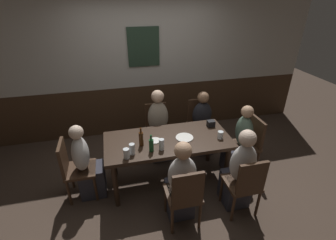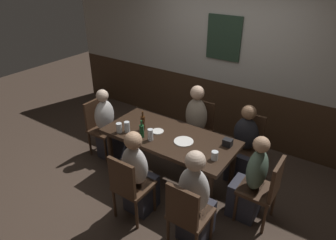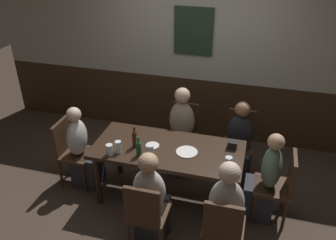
{
  "view_description": "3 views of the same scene",
  "coord_description": "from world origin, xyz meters",
  "px_view_note": "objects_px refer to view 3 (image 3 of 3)",
  "views": [
    {
      "loc": [
        -0.67,
        -2.79,
        2.58
      ],
      "look_at": [
        0.02,
        0.08,
        1.0
      ],
      "focal_mm": 26.09,
      "sensor_mm": 36.0,
      "label": 1
    },
    {
      "loc": [
        1.88,
        -2.78,
        2.77
      ],
      "look_at": [
        -0.07,
        0.07,
        0.92
      ],
      "focal_mm": 32.37,
      "sensor_mm": 36.0,
      "label": 2
    },
    {
      "loc": [
        0.91,
        -3.27,
        3.03
      ],
      "look_at": [
        -0.02,
        0.08,
        1.07
      ],
      "focal_mm": 37.61,
      "sensor_mm": 36.0,
      "label": 3
    }
  ],
  "objects_px": {
    "condiment_caddy": "(232,145)",
    "person_right_far": "(238,147)",
    "chair_head_east": "(280,184)",
    "person_mid_far": "(181,136)",
    "chair_right_far": "(239,139)",
    "person_head_west": "(83,153)",
    "pint_glass_pale": "(150,152)",
    "chair_head_west": "(71,149)",
    "person_right_near": "(225,216)",
    "beer_glass_tall": "(110,150)",
    "chair_mid_near": "(146,213)",
    "tumbler_short": "(228,162)",
    "beer_bottle_brown": "(135,139)",
    "chair_mid_far": "(183,131)",
    "pint_glass_amber": "(118,148)",
    "dining_table": "(168,154)",
    "person_mid_near": "(151,203)",
    "chair_right_near": "(223,228)",
    "person_head_east": "(264,183)",
    "plate_white_small": "(152,146)",
    "plate_white_large": "(187,152)",
    "beer_bottle_green": "(139,148)"
  },
  "relations": [
    {
      "from": "chair_head_east",
      "to": "person_right_far",
      "type": "relative_size",
      "value": 0.8
    },
    {
      "from": "person_right_near",
      "to": "tumbler_short",
      "type": "xyz_separation_m",
      "value": [
        -0.05,
        0.51,
        0.28
      ]
    },
    {
      "from": "person_right_near",
      "to": "beer_bottle_brown",
      "type": "xyz_separation_m",
      "value": [
        -1.15,
        0.59,
        0.35
      ]
    },
    {
      "from": "chair_mid_far",
      "to": "person_head_west",
      "type": "distance_m",
      "value": 1.39
    },
    {
      "from": "chair_mid_near",
      "to": "chair_head_west",
      "type": "xyz_separation_m",
      "value": [
        -1.29,
        0.82,
        0.0
      ]
    },
    {
      "from": "person_mid_near",
      "to": "person_head_west",
      "type": "distance_m",
      "value": 1.3
    },
    {
      "from": "beer_glass_tall",
      "to": "chair_head_east",
      "type": "bearing_deg",
      "value": 8.95
    },
    {
      "from": "pint_glass_pale",
      "to": "beer_glass_tall",
      "type": "xyz_separation_m",
      "value": [
        -0.46,
        -0.08,
        -0.01
      ]
    },
    {
      "from": "dining_table",
      "to": "plate_white_large",
      "type": "xyz_separation_m",
      "value": [
        0.23,
        -0.02,
        0.09
      ]
    },
    {
      "from": "dining_table",
      "to": "chair_mid_near",
      "type": "distance_m",
      "value": 0.83
    },
    {
      "from": "chair_head_east",
      "to": "person_right_far",
      "type": "xyz_separation_m",
      "value": [
        -0.52,
        0.65,
        -0.03
      ]
    },
    {
      "from": "pint_glass_amber",
      "to": "tumbler_short",
      "type": "bearing_deg",
      "value": 3.99
    },
    {
      "from": "condiment_caddy",
      "to": "person_right_far",
      "type": "bearing_deg",
      "value": 83.56
    },
    {
      "from": "chair_head_west",
      "to": "chair_mid_far",
      "type": "height_order",
      "value": "same"
    },
    {
      "from": "person_mid_far",
      "to": "chair_right_far",
      "type": "bearing_deg",
      "value": 11.76
    },
    {
      "from": "dining_table",
      "to": "pint_glass_amber",
      "type": "height_order",
      "value": "pint_glass_amber"
    },
    {
      "from": "beer_bottle_green",
      "to": "person_mid_far",
      "type": "bearing_deg",
      "value": 72.78
    },
    {
      "from": "person_head_west",
      "to": "beer_bottle_brown",
      "type": "distance_m",
      "value": 0.84
    },
    {
      "from": "plate_white_small",
      "to": "person_head_east",
      "type": "bearing_deg",
      "value": 0.24
    },
    {
      "from": "pint_glass_pale",
      "to": "person_mid_far",
      "type": "bearing_deg",
      "value": 81.03
    },
    {
      "from": "beer_bottle_brown",
      "to": "person_head_west",
      "type": "bearing_deg",
      "value": 175.03
    },
    {
      "from": "chair_head_west",
      "to": "person_mid_near",
      "type": "relative_size",
      "value": 0.78
    },
    {
      "from": "chair_mid_near",
      "to": "plate_white_small",
      "type": "distance_m",
      "value": 0.87
    },
    {
      "from": "pint_glass_amber",
      "to": "pint_glass_pale",
      "type": "xyz_separation_m",
      "value": [
        0.38,
        0.01,
        0.0
      ]
    },
    {
      "from": "beer_glass_tall",
      "to": "tumbler_short",
      "type": "bearing_deg",
      "value": 6.71
    },
    {
      "from": "person_head_west",
      "to": "condiment_caddy",
      "type": "bearing_deg",
      "value": 6.31
    },
    {
      "from": "dining_table",
      "to": "pint_glass_amber",
      "type": "xyz_separation_m",
      "value": [
        -0.52,
        -0.23,
        0.15
      ]
    },
    {
      "from": "dining_table",
      "to": "person_mid_near",
      "type": "xyz_separation_m",
      "value": [
        0.0,
        -0.66,
        -0.18
      ]
    },
    {
      "from": "chair_head_west",
      "to": "person_head_east",
      "type": "relative_size",
      "value": 0.79
    },
    {
      "from": "chair_mid_near",
      "to": "plate_white_large",
      "type": "relative_size",
      "value": 3.56
    },
    {
      "from": "dining_table",
      "to": "chair_mid_near",
      "type": "height_order",
      "value": "chair_mid_near"
    },
    {
      "from": "chair_head_east",
      "to": "pint_glass_pale",
      "type": "xyz_separation_m",
      "value": [
        -1.43,
        -0.22,
        0.31
      ]
    },
    {
      "from": "chair_mid_near",
      "to": "person_head_east",
      "type": "relative_size",
      "value": 0.79
    },
    {
      "from": "chair_head_west",
      "to": "chair_mid_far",
      "type": "bearing_deg",
      "value": 32.38
    },
    {
      "from": "chair_right_near",
      "to": "chair_right_far",
      "type": "height_order",
      "value": "same"
    },
    {
      "from": "chair_right_near",
      "to": "dining_table",
      "type": "bearing_deg",
      "value": 133.26
    },
    {
      "from": "person_head_west",
      "to": "condiment_caddy",
      "type": "height_order",
      "value": "person_head_west"
    },
    {
      "from": "chair_mid_near",
      "to": "tumbler_short",
      "type": "bearing_deg",
      "value": 43.31
    },
    {
      "from": "person_head_west",
      "to": "pint_glass_pale",
      "type": "height_order",
      "value": "person_head_west"
    },
    {
      "from": "chair_right_far",
      "to": "chair_head_east",
      "type": "bearing_deg",
      "value": -57.53
    },
    {
      "from": "chair_head_west",
      "to": "person_right_near",
      "type": "xyz_separation_m",
      "value": [
        2.06,
        -0.66,
        0.0
      ]
    },
    {
      "from": "person_mid_far",
      "to": "person_right_far",
      "type": "distance_m",
      "value": 0.77
    },
    {
      "from": "person_mid_near",
      "to": "beer_glass_tall",
      "type": "xyz_separation_m",
      "value": [
        -0.6,
        0.36,
        0.32
      ]
    },
    {
      "from": "dining_table",
      "to": "beer_glass_tall",
      "type": "bearing_deg",
      "value": -153.52
    },
    {
      "from": "person_mid_far",
      "to": "beer_glass_tall",
      "type": "height_order",
      "value": "person_mid_far"
    },
    {
      "from": "dining_table",
      "to": "person_mid_near",
      "type": "relative_size",
      "value": 1.55
    },
    {
      "from": "person_right_far",
      "to": "plate_white_small",
      "type": "height_order",
      "value": "person_right_far"
    },
    {
      "from": "pint_glass_pale",
      "to": "plate_white_small",
      "type": "bearing_deg",
      "value": 102.24
    },
    {
      "from": "person_head_west",
      "to": "beer_bottle_brown",
      "type": "xyz_separation_m",
      "value": [
        0.75,
        -0.06,
        0.38
      ]
    },
    {
      "from": "chair_right_near",
      "to": "pint_glass_amber",
      "type": "distance_m",
      "value": 1.45
    }
  ]
}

